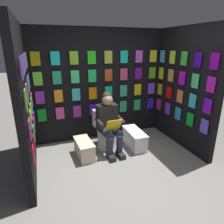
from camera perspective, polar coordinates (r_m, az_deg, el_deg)
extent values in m
plane|color=gray|center=(3.35, 6.63, -19.24)|extent=(30.00, 30.00, 0.00)
cube|color=black|center=(4.47, -3.57, 7.64)|extent=(3.00, 0.10, 2.40)
cube|color=#08951C|center=(4.34, -19.32, -0.89)|extent=(0.17, 0.01, 0.26)
cube|color=#D2459A|center=(4.36, -14.58, -0.37)|extent=(0.17, 0.01, 0.26)
cube|color=purple|center=(4.40, -9.90, 0.15)|extent=(0.17, 0.01, 0.26)
cube|color=#5313E0|center=(4.47, -5.35, 0.66)|extent=(0.17, 0.01, 0.26)
cube|color=red|center=(4.57, -0.96, 1.14)|extent=(0.17, 0.01, 0.26)
cube|color=#289162|center=(4.70, 3.22, 1.60)|extent=(0.17, 0.01, 0.26)
cube|color=#24A056|center=(4.85, 7.16, 2.02)|extent=(0.17, 0.01, 0.26)
cube|color=#2919BA|center=(5.02, 10.85, 2.41)|extent=(0.17, 0.01, 0.26)
cube|color=#772599|center=(4.24, -19.85, 3.88)|extent=(0.17, 0.01, 0.26)
cube|color=orange|center=(4.25, -14.99, 4.41)|extent=(0.17, 0.01, 0.26)
cube|color=#30C4BD|center=(4.30, -10.18, 4.89)|extent=(0.17, 0.01, 0.26)
cube|color=#C56E0A|center=(4.37, -5.49, 5.33)|extent=(0.17, 0.01, 0.26)
cube|color=#10AF7E|center=(4.47, -0.98, 5.72)|extent=(0.17, 0.01, 0.26)
cube|color=teal|center=(4.60, 3.30, 6.06)|extent=(0.17, 0.01, 0.26)
cube|color=#C7C60F|center=(4.75, 7.34, 6.35)|extent=(0.17, 0.01, 0.26)
cube|color=#7B37EF|center=(4.93, 11.12, 6.59)|extent=(0.17, 0.01, 0.26)
cube|color=#6DC62C|center=(4.17, -20.42, 8.86)|extent=(0.17, 0.01, 0.26)
cube|color=#21A26C|center=(4.18, -15.42, 9.38)|extent=(0.17, 0.01, 0.26)
cube|color=#39D774|center=(4.23, -10.47, 9.83)|extent=(0.17, 0.01, 0.26)
cube|color=#1AC252|center=(4.30, -5.65, 10.20)|extent=(0.17, 0.01, 0.26)
cube|color=#A0421D|center=(4.40, -1.01, 10.48)|extent=(0.17, 0.01, 0.26)
cube|color=#BD3D66|center=(4.53, 3.39, 10.69)|extent=(0.17, 0.01, 0.26)
cube|color=#5E1194|center=(4.69, 7.53, 10.82)|extent=(0.17, 0.01, 0.26)
cube|color=#519A1C|center=(4.86, 11.40, 10.90)|extent=(0.17, 0.01, 0.26)
cube|color=#948409|center=(4.13, -21.02, 13.97)|extent=(0.17, 0.01, 0.26)
cube|color=#17D1C8|center=(4.14, -15.87, 14.49)|extent=(0.17, 0.01, 0.26)
cube|color=#73BE27|center=(4.19, -10.78, 14.90)|extent=(0.17, 0.01, 0.26)
cube|color=#21CD1A|center=(4.26, -5.81, 15.18)|extent=(0.17, 0.01, 0.26)
cube|color=#A9B13C|center=(4.37, -1.04, 15.35)|extent=(0.17, 0.01, 0.26)
cube|color=#14C2B5|center=(4.50, 3.49, 15.42)|extent=(0.17, 0.01, 0.26)
cube|color=#B84BDA|center=(4.65, 7.73, 15.40)|extent=(0.17, 0.01, 0.26)
cube|color=gold|center=(4.83, 11.69, 15.30)|extent=(0.17, 0.01, 0.26)
cube|color=black|center=(4.34, 19.87, 6.23)|extent=(0.10, 1.82, 2.40)
cube|color=#A92379|center=(4.98, 13.16, 2.13)|extent=(0.01, 0.17, 0.26)
cube|color=#5C2DE0|center=(4.69, 15.57, 0.91)|extent=(0.01, 0.17, 0.26)
cube|color=teal|center=(4.42, 18.27, -0.46)|extent=(0.01, 0.17, 0.26)
cube|color=#099022|center=(4.15, 21.33, -2.01)|extent=(0.01, 0.17, 0.26)
cube|color=#533FC2|center=(3.91, 24.80, -3.76)|extent=(0.01, 0.17, 0.26)
cube|color=#A38D16|center=(4.89, 13.48, 6.33)|extent=(0.01, 0.17, 0.26)
cube|color=red|center=(4.60, 15.97, 5.36)|extent=(0.01, 0.17, 0.26)
cube|color=#D26438|center=(4.31, 18.77, 4.24)|extent=(0.01, 0.17, 0.26)
cube|color=#2CA7B9|center=(4.05, 21.95, 2.96)|extent=(0.01, 0.17, 0.26)
cube|color=#610CB4|center=(3.79, 25.56, 1.49)|extent=(0.01, 0.17, 0.26)
cube|color=gold|center=(4.83, 13.82, 10.68)|extent=(0.01, 0.17, 0.26)
cube|color=#BF8342|center=(4.53, 16.39, 9.97)|extent=(0.01, 0.17, 0.26)
cube|color=#A110CD|center=(4.24, 19.30, 9.14)|extent=(0.01, 0.17, 0.26)
cube|color=#3EB672|center=(3.97, 22.60, 8.16)|extent=(0.01, 0.17, 0.26)
cube|color=#9C169B|center=(3.71, 26.36, 7.02)|extent=(0.01, 0.17, 0.26)
cube|color=#3F96BC|center=(4.79, 14.18, 15.11)|extent=(0.01, 0.17, 0.26)
cube|color=#B3D12D|center=(4.49, 16.84, 14.68)|extent=(0.01, 0.17, 0.26)
cube|color=green|center=(4.20, 19.86, 14.16)|extent=(0.01, 0.17, 0.26)
cube|color=#350990|center=(3.93, 23.30, 13.52)|extent=(0.01, 0.17, 0.26)
cube|color=#740893|center=(3.67, 27.21, 12.73)|extent=(0.01, 0.17, 0.26)
cube|color=black|center=(3.37, -23.82, 2.40)|extent=(0.10, 1.82, 2.40)
cube|color=#BE0F33|center=(2.87, -21.40, -11.40)|extent=(0.01, 0.17, 0.26)
cube|color=#B40B23|center=(3.20, -21.36, -8.22)|extent=(0.01, 0.17, 0.26)
cube|color=#26DC4C|center=(3.53, -21.34, -5.64)|extent=(0.01, 0.17, 0.26)
cube|color=#BA1D7F|center=(3.87, -21.31, -3.51)|extent=(0.01, 0.17, 0.26)
cube|color=purple|center=(4.21, -21.29, -1.72)|extent=(0.01, 0.17, 0.26)
cube|color=#B43196|center=(2.71, -22.33, -4.49)|extent=(0.01, 0.17, 0.26)
cube|color=#86BE3F|center=(3.05, -22.18, -1.92)|extent=(0.01, 0.17, 0.26)
cube|color=yellow|center=(3.40, -22.07, 0.13)|extent=(0.01, 0.17, 0.26)
cube|color=#21C8E9|center=(3.75, -21.98, 1.80)|extent=(0.01, 0.17, 0.26)
cube|color=#EC9A4B|center=(4.11, -21.90, 3.19)|extent=(0.01, 0.17, 0.26)
cube|color=#54B536|center=(2.60, -23.33, 3.14)|extent=(0.01, 0.17, 0.26)
cube|color=#A97239|center=(2.95, -23.07, 4.91)|extent=(0.01, 0.17, 0.26)
cube|color=#6A13AD|center=(3.31, -22.85, 6.29)|extent=(0.01, 0.17, 0.26)
cube|color=#55EC44|center=(3.67, -22.68, 7.40)|extent=(0.01, 0.17, 0.26)
cube|color=blue|center=(4.03, -22.54, 8.32)|extent=(0.01, 0.17, 0.26)
cube|color=#A5239B|center=(2.53, -24.43, 11.33)|extent=(0.01, 0.17, 0.26)
cube|color=#13A1C0|center=(2.90, -24.02, 12.11)|extent=(0.01, 0.17, 0.26)
cube|color=#A43DD0|center=(3.26, -23.69, 12.71)|extent=(0.01, 0.17, 0.26)
cube|color=#E43CD6|center=(3.63, -23.43, 13.20)|extent=(0.01, 0.17, 0.26)
cube|color=#29B066|center=(3.99, -23.22, 13.59)|extent=(0.01, 0.17, 0.26)
cylinder|color=white|center=(4.19, -1.55, -7.55)|extent=(0.38, 0.38, 0.40)
cylinder|color=white|center=(4.10, -1.58, -4.89)|extent=(0.41, 0.41, 0.02)
cube|color=white|center=(4.26, -2.90, -1.53)|extent=(0.39, 0.20, 0.36)
cylinder|color=white|center=(4.18, -2.47, -1.91)|extent=(0.39, 0.09, 0.39)
cube|color=black|center=(3.97, -1.47, -1.45)|extent=(0.41, 0.24, 0.52)
sphere|color=tan|center=(3.84, -1.35, 3.38)|extent=(0.21, 0.21, 0.21)
sphere|color=#472D19|center=(3.85, -1.52, 4.47)|extent=(0.17, 0.17, 0.17)
cylinder|color=#23283D|center=(3.93, 1.01, -5.53)|extent=(0.17, 0.41, 0.15)
cylinder|color=#23283D|center=(3.86, -1.71, -6.01)|extent=(0.17, 0.41, 0.15)
cylinder|color=#23283D|center=(3.89, 2.11, -9.58)|extent=(0.12, 0.12, 0.42)
cylinder|color=#23283D|center=(3.81, -0.65, -10.15)|extent=(0.12, 0.12, 0.42)
cube|color=black|center=(3.92, 2.46, -12.11)|extent=(0.13, 0.27, 0.09)
cube|color=black|center=(3.85, -0.29, -12.73)|extent=(0.13, 0.27, 0.09)
cylinder|color=black|center=(3.91, 2.51, -2.20)|extent=(0.10, 0.31, 0.13)
cylinder|color=black|center=(3.75, -3.56, -3.15)|extent=(0.10, 0.31, 0.13)
cube|color=gold|center=(3.70, 0.51, -3.72)|extent=(0.31, 0.15, 0.23)
cube|color=silver|center=(4.27, 6.40, -7.71)|extent=(0.31, 0.70, 0.32)
cube|color=white|center=(4.19, 6.49, -5.54)|extent=(0.32, 0.72, 0.03)
cube|color=beige|center=(3.91, -7.90, -10.57)|extent=(0.29, 0.59, 0.30)
cube|color=beige|center=(3.84, -8.01, -8.42)|extent=(0.31, 0.62, 0.03)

